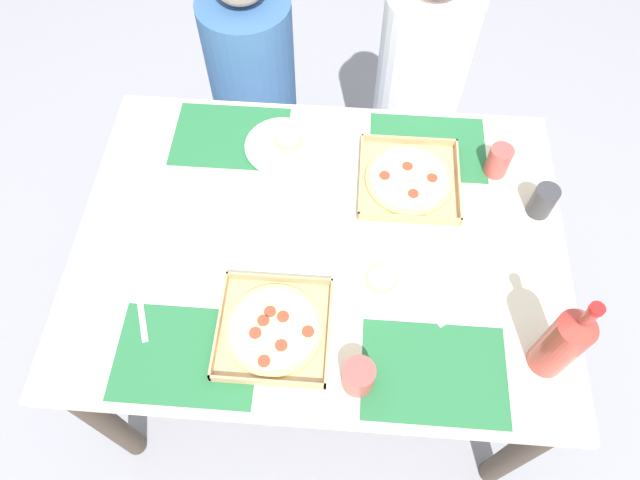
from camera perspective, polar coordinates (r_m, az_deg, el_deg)
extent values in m
plane|color=gray|center=(2.30, 0.00, -9.83)|extent=(6.00, 6.00, 0.00)
cylinder|color=#3F3328|center=(1.95, -20.72, -16.44)|extent=(0.07, 0.07, 0.74)
cylinder|color=#3F3328|center=(1.91, 19.28, -19.29)|extent=(0.07, 0.07, 0.74)
cylinder|color=#3F3328|center=(2.30, -15.07, 5.53)|extent=(0.07, 0.07, 0.74)
cylinder|color=#3F3328|center=(2.26, 17.00, 3.60)|extent=(0.07, 0.07, 0.74)
cube|color=beige|center=(1.62, 0.00, -0.27)|extent=(1.38, 1.02, 0.03)
cube|color=#236638|center=(1.50, -13.15, -11.09)|extent=(0.36, 0.26, 0.00)
cube|color=#236638|center=(1.48, 11.31, -12.82)|extent=(0.36, 0.26, 0.00)
cube|color=#236638|center=(1.86, -8.90, 10.20)|extent=(0.36, 0.26, 0.00)
cube|color=#236638|center=(1.84, 10.66, 9.08)|extent=(0.36, 0.26, 0.00)
cube|color=tan|center=(1.74, 8.81, 5.78)|extent=(0.30, 0.30, 0.01)
cube|color=tan|center=(1.72, 4.05, 6.48)|extent=(0.01, 0.30, 0.03)
cube|color=tan|center=(1.75, 13.62, 5.76)|extent=(0.01, 0.30, 0.03)
cube|color=tan|center=(1.64, 8.92, 2.11)|extent=(0.30, 0.01, 0.03)
cube|color=tan|center=(1.82, 8.85, 9.77)|extent=(0.30, 0.01, 0.03)
cylinder|color=#E0B76B|center=(1.73, 8.85, 5.96)|extent=(0.26, 0.26, 0.01)
cylinder|color=#EFD67F|center=(1.73, 8.88, 6.11)|extent=(0.23, 0.23, 0.00)
cylinder|color=red|center=(1.74, 11.12, 6.10)|extent=(0.03, 0.03, 0.00)
cylinder|color=red|center=(1.75, 8.72, 7.29)|extent=(0.03, 0.03, 0.00)
cylinder|color=red|center=(1.72, 6.46, 6.41)|extent=(0.03, 0.03, 0.00)
cylinder|color=red|center=(1.69, 9.28, 4.59)|extent=(0.03, 0.03, 0.00)
cube|color=tan|center=(1.49, -4.59, -8.98)|extent=(0.29, 0.29, 0.01)
cube|color=tan|center=(1.50, -10.03, -8.25)|extent=(0.01, 0.29, 0.03)
cube|color=tan|center=(1.47, 0.88, -9.12)|extent=(0.01, 0.29, 0.03)
cube|color=tan|center=(1.43, -5.30, -13.93)|extent=(0.29, 0.01, 0.03)
cube|color=tan|center=(1.53, -4.03, -3.87)|extent=(0.29, 0.01, 0.03)
cylinder|color=#E0B76B|center=(1.48, -4.61, -8.85)|extent=(0.25, 0.25, 0.01)
cylinder|color=#EFD67F|center=(1.48, -4.63, -8.74)|extent=(0.23, 0.23, 0.00)
cylinder|color=red|center=(1.46, -1.21, -9.10)|extent=(0.03, 0.03, 0.00)
cylinder|color=red|center=(1.48, -3.71, -7.62)|extent=(0.03, 0.03, 0.00)
cylinder|color=red|center=(1.49, -5.00, -7.12)|extent=(0.03, 0.03, 0.00)
cylinder|color=red|center=(1.48, -5.66, -7.98)|extent=(0.03, 0.03, 0.00)
cylinder|color=red|center=(1.47, -6.48, -9.18)|extent=(0.03, 0.03, 0.00)
cylinder|color=red|center=(1.44, -5.60, -11.92)|extent=(0.03, 0.03, 0.00)
cylinder|color=red|center=(1.45, -3.89, -10.43)|extent=(0.03, 0.03, 0.00)
cylinder|color=white|center=(1.56, 5.23, -3.61)|extent=(0.22, 0.22, 0.01)
cylinder|color=white|center=(1.55, 5.25, -3.48)|extent=(0.22, 0.22, 0.01)
cylinder|color=#E0B76B|center=(1.54, 6.13, -3.84)|extent=(0.09, 0.09, 0.01)
cylinder|color=#EFD67F|center=(1.53, 6.15, -3.74)|extent=(0.08, 0.08, 0.00)
cylinder|color=white|center=(1.80, -3.85, 9.22)|extent=(0.22, 0.22, 0.01)
cylinder|color=white|center=(1.80, -3.86, 9.38)|extent=(0.23, 0.23, 0.01)
cylinder|color=#E0B76B|center=(1.80, -3.16, 9.93)|extent=(0.09, 0.09, 0.01)
cylinder|color=#EFD67F|center=(1.80, -3.17, 10.06)|extent=(0.08, 0.08, 0.00)
cylinder|color=#B2382D|center=(1.47, 22.81, -9.64)|extent=(0.09, 0.09, 0.22)
cone|color=#B2382D|center=(1.36, 24.62, -7.63)|extent=(0.09, 0.09, 0.04)
cylinder|color=#B2382D|center=(1.32, 25.33, -6.83)|extent=(0.03, 0.03, 0.06)
cylinder|color=red|center=(1.29, 25.88, -6.21)|extent=(0.03, 0.03, 0.01)
cylinder|color=#333338|center=(1.74, 21.34, 3.64)|extent=(0.07, 0.07, 0.10)
cylinder|color=#BF4742|center=(1.41, 3.85, -13.41)|extent=(0.08, 0.08, 0.09)
cylinder|color=#BF4742|center=(1.79, 17.36, 7.55)|extent=(0.07, 0.07, 0.10)
cylinder|color=white|center=(1.72, -11.15, 5.04)|extent=(0.09, 0.09, 0.04)
cube|color=#B7B7BC|center=(1.66, -4.04, 2.75)|extent=(0.19, 0.07, 0.00)
cube|color=#B7B7BC|center=(1.56, 14.46, -6.58)|extent=(0.16, 0.12, 0.00)
cube|color=#B7B7BC|center=(1.58, -17.40, -6.58)|extent=(0.08, 0.18, 0.00)
cube|color=#B7B7BC|center=(1.86, -16.16, 8.43)|extent=(0.04, 0.19, 0.00)
cylinder|color=#33598C|center=(2.34, -6.36, 13.08)|extent=(0.32, 0.32, 0.95)
cylinder|color=white|center=(2.30, 9.36, 12.69)|extent=(0.32, 0.32, 1.01)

